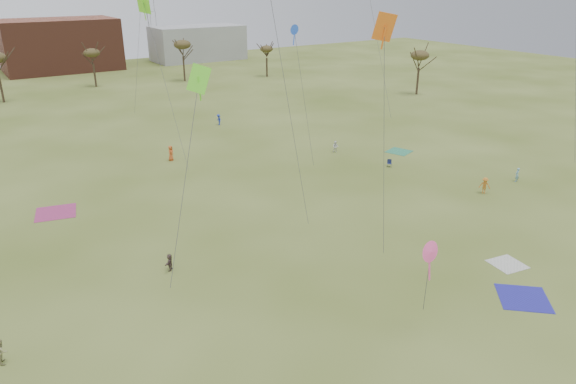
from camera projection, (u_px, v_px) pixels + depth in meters
ground at (391, 330)px, 33.78m from camera, size 260.00×260.00×0.00m
spectator_fore_b at (2, 351)px, 30.72m from camera, size 0.69×0.84×1.58m
spectator_fore_c at (170, 262)px, 40.53m from camera, size 1.10×1.26×1.38m
flyer_mid_b at (485, 185)px, 54.99m from camera, size 1.25×1.28×1.76m
flyer_mid_c at (517, 175)px, 58.26m from camera, size 0.64×0.48×1.58m
spectator_mid_e at (335, 147)px, 68.04m from camera, size 0.92×0.92×1.51m
flyer_far_b at (171, 153)px, 64.97m from camera, size 1.06×1.08×1.88m
flyer_far_c at (219, 120)px, 80.86m from camera, size 0.62×1.07×1.65m
blanket_blue at (523, 298)px, 37.17m from camera, size 4.73×4.73×0.03m
blanket_cream at (507, 264)px, 41.59m from camera, size 2.77×2.77×0.03m
blanket_plum at (56, 213)px, 50.75m from camera, size 4.36×4.36×0.03m
blanket_olive at (399, 152)px, 68.62m from camera, size 3.58×3.58×0.03m
camp_chair_right at (389, 165)px, 63.02m from camera, size 0.73×0.74×0.87m
tree_line at (61, 65)px, 91.03m from camera, size 117.44×49.32×8.91m
building_brick at (60, 45)px, 127.11m from camera, size 26.00×16.00×12.00m
building_grey at (198, 43)px, 143.89m from camera, size 24.00×12.00×9.00m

